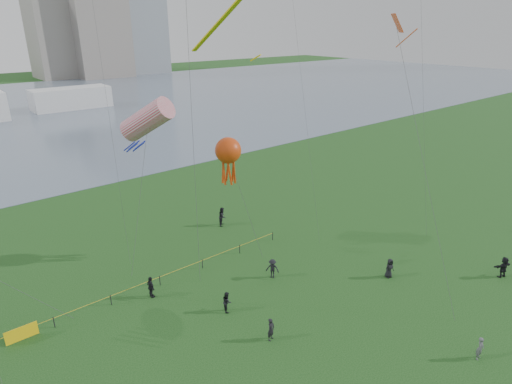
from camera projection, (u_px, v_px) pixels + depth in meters
ground_plane at (357, 355)px, 26.87m from camera, size 400.00×400.00×0.00m
lake at (8, 114)px, 98.58m from camera, size 400.00×120.00×0.08m
building_mid at (96, 25)px, 163.38m from camera, size 20.00×20.00×38.00m
building_low at (55, 39)px, 161.21m from camera, size 16.00×18.00×28.00m
pavilion_right at (71, 98)px, 104.54m from camera, size 18.00×7.00×5.00m
fence at (82, 310)px, 30.24m from camera, size 24.07×0.07×1.05m
kite_flyer at (480, 348)px, 26.33m from camera, size 0.62×0.45×1.56m
spectator_a at (227, 302)px, 30.76m from camera, size 0.86×0.94×1.57m
spectator_b at (272, 269)px, 34.80m from camera, size 1.14×1.24×1.67m
spectator_c at (151, 287)px, 32.27m from camera, size 0.44×1.04×1.76m
spectator_d at (389, 268)px, 34.89m from camera, size 0.90×0.69×1.66m
spectator_e at (504, 267)px, 34.89m from camera, size 1.75×1.09×1.81m
spectator_f at (271, 329)px, 27.92m from camera, size 0.68×0.54×1.62m
spectator_g at (222, 216)px, 43.92m from camera, size 1.21×1.19×1.96m
kite_windsock at (147, 120)px, 33.79m from camera, size 5.27×5.18×14.30m
kite_octopus at (228, 151)px, 35.56m from camera, size 2.76×3.71×10.71m
kite_delta at (401, 38)px, 30.64m from camera, size 3.23×9.73×20.12m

